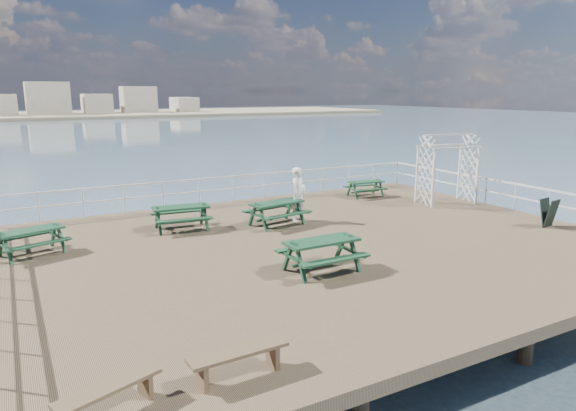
# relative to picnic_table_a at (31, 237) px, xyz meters

# --- Properties ---
(ground) EXTENTS (18.00, 14.00, 0.30)m
(ground) POSITION_rel_picnic_table_a_xyz_m (7.80, -2.87, -0.69)
(ground) COLOR brown
(ground) RESTS_ON ground
(sea_backdrop) EXTENTS (300.00, 300.00, 9.20)m
(sea_backdrop) POSITION_rel_picnic_table_a_xyz_m (20.34, 131.19, -1.04)
(sea_backdrop) COLOR #3E5769
(sea_backdrop) RESTS_ON ground
(railing) EXTENTS (17.77, 13.76, 1.10)m
(railing) POSITION_rel_picnic_table_a_xyz_m (7.73, -0.31, 0.34)
(railing) COLOR silver
(railing) RESTS_ON ground
(picnic_table_a) EXTENTS (2.05, 1.82, 0.84)m
(picnic_table_a) POSITION_rel_picnic_table_a_xyz_m (0.00, 0.00, 0.00)
(picnic_table_a) COLOR #12321C
(picnic_table_a) RESTS_ON ground
(picnic_table_b) EXTENTS (2.00, 1.69, 0.90)m
(picnic_table_b) POSITION_rel_picnic_table_a_xyz_m (4.54, 0.66, 0.04)
(picnic_table_b) COLOR #12321C
(picnic_table_b) RESTS_ON ground
(picnic_table_c) EXTENTS (1.70, 1.43, 0.76)m
(picnic_table_c) POSITION_rel_picnic_table_a_xyz_m (13.30, 2.15, -0.05)
(picnic_table_c) COLOR #12321C
(picnic_table_c) RESTS_ON ground
(picnic_table_d) EXTENTS (2.12, 1.82, 0.92)m
(picnic_table_d) POSITION_rel_picnic_table_a_xyz_m (7.60, -0.37, 0.06)
(picnic_table_d) COLOR #12321C
(picnic_table_d) RESTS_ON ground
(picnic_table_e) EXTENTS (1.95, 1.58, 0.94)m
(picnic_table_e) POSITION_rel_picnic_table_a_xyz_m (6.46, -5.06, 0.07)
(picnic_table_e) COLOR #12321C
(picnic_table_e) RESTS_ON ground
(flat_bench_near) EXTENTS (1.59, 0.86, 0.45)m
(flat_bench_near) POSITION_rel_picnic_table_a_xyz_m (0.59, -8.67, -0.20)
(flat_bench_near) COLOR brown
(flat_bench_near) RESTS_ON ground
(flat_bench_far) EXTENTS (1.68, 0.46, 0.48)m
(flat_bench_far) POSITION_rel_picnic_table_a_xyz_m (2.60, -8.67, -0.18)
(flat_bench_far) COLOR brown
(flat_bench_far) RESTS_ON ground
(trellis_arbor) EXTENTS (2.46, 1.58, 2.85)m
(trellis_arbor) POSITION_rel_picnic_table_a_xyz_m (15.40, -0.52, 0.73)
(trellis_arbor) COLOR silver
(trellis_arbor) RESTS_ON ground
(sandwich_board) EXTENTS (0.66, 0.54, 0.98)m
(sandwich_board) POSITION_rel_picnic_table_a_xyz_m (15.60, -5.03, -0.06)
(sandwich_board) COLOR black
(sandwich_board) RESTS_ON ground
(person) EXTENTS (0.84, 0.73, 1.92)m
(person) POSITION_rel_picnic_table_a_xyz_m (8.55, -0.22, 0.43)
(person) COLOR white
(person) RESTS_ON ground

